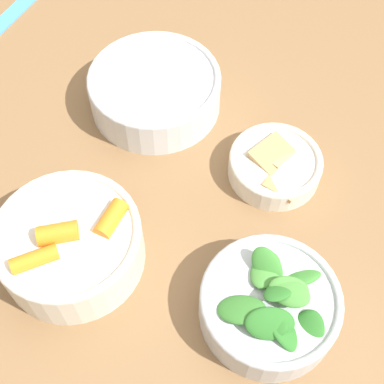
% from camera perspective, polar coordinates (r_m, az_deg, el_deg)
% --- Properties ---
extents(ground_plane, '(10.00, 10.00, 0.00)m').
position_cam_1_polar(ground_plane, '(1.43, 1.19, -14.37)').
color(ground_plane, brown).
extents(dining_table, '(1.03, 0.96, 0.76)m').
position_cam_1_polar(dining_table, '(0.85, 1.95, -0.45)').
color(dining_table, olive).
rests_on(dining_table, ground_plane).
extents(bowl_carrots, '(0.17, 0.17, 0.08)m').
position_cam_1_polar(bowl_carrots, '(0.65, -12.86, -5.30)').
color(bowl_carrots, silver).
rests_on(bowl_carrots, dining_table).
extents(bowl_greens, '(0.16, 0.16, 0.08)m').
position_cam_1_polar(bowl_greens, '(0.61, 8.37, -11.80)').
color(bowl_greens, silver).
rests_on(bowl_greens, dining_table).
extents(bowl_beans_hotdog, '(0.19, 0.19, 0.06)m').
position_cam_1_polar(bowl_beans_hotdog, '(0.79, -3.96, 10.69)').
color(bowl_beans_hotdog, silver).
rests_on(bowl_beans_hotdog, dining_table).
extents(bowl_cookies, '(0.12, 0.12, 0.04)m').
position_cam_1_polar(bowl_cookies, '(0.72, 8.84, 2.86)').
color(bowl_cookies, silver).
rests_on(bowl_cookies, dining_table).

